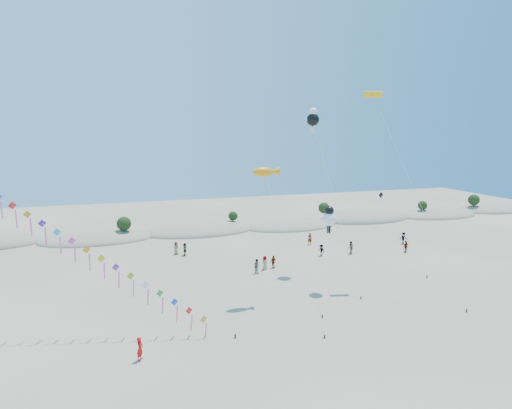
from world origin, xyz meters
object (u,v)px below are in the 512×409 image
(flyer_foreground, at_px, (140,349))
(fish_kite, at_px, (266,172))
(parafoil_kite, at_px, (375,100))
(kite_train, at_px, (14,208))

(flyer_foreground, bearing_deg, fish_kite, -31.44)
(fish_kite, xyz_separation_m, parafoil_kite, (12.79, 1.56, 7.18))
(kite_train, relative_size, parafoil_kite, 1.51)
(kite_train, height_order, flyer_foreground, kite_train)
(kite_train, xyz_separation_m, flyer_foreground, (8.97, -7.77, -9.62))
(kite_train, xyz_separation_m, fish_kite, (21.68, 1.03, 2.15))
(kite_train, distance_m, fish_kite, 21.81)
(fish_kite, relative_size, flyer_foreground, 7.33)
(fish_kite, bearing_deg, flyer_foreground, -145.30)
(fish_kite, distance_m, flyer_foreground, 19.43)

